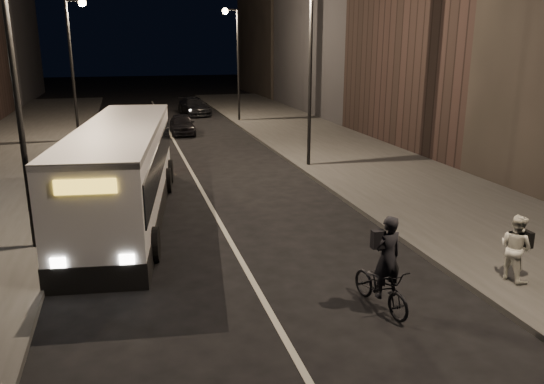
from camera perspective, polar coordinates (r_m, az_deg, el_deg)
ground at (r=13.41m, az=-1.77°, el=-10.14°), size 180.00×180.00×0.00m
sidewalk_right at (r=28.70m, az=8.09°, el=3.99°), size 7.00×70.00×0.16m
streetlight_right_mid at (r=25.09m, az=3.57°, el=14.60°), size 1.20×0.44×8.12m
streetlight_right_far at (r=40.56m, az=-4.06°, el=15.02°), size 1.20×0.44×8.12m
streetlight_left_near at (r=15.93m, az=-25.19°, el=12.54°), size 1.20×0.44×8.12m
streetlight_left_far at (r=33.82m, az=-20.40°, el=13.97°), size 1.20×0.44×8.12m
city_bus at (r=18.78m, az=-15.73°, el=2.54°), size 4.09×12.15×3.22m
cyclist_on_bicycle at (r=12.30m, az=11.83°, el=-9.08°), size 1.00×2.06×2.28m
pedestrian_woman at (r=14.39m, az=24.73°, el=-5.45°), size 0.82×0.95×1.69m
car_near at (r=35.96m, az=-9.65°, el=7.23°), size 1.66×3.90×1.31m
car_mid at (r=38.12m, az=-14.10°, el=7.48°), size 1.67×4.18×1.35m
car_far at (r=45.45m, az=-8.39°, el=9.08°), size 2.56×5.02×1.40m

